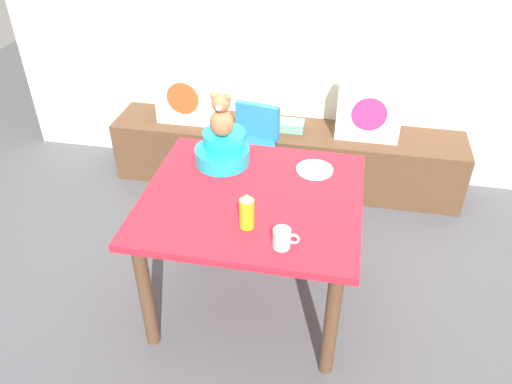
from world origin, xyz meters
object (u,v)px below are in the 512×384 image
pillow_floral_left (186,94)px  teddy_bear (221,116)px  infant_seat_teal (223,150)px  highchair (250,149)px  book_stack (290,126)px  dining_table (252,212)px  coffee_mug (282,238)px  pillow_floral_right (369,110)px  ketchup_bottle (247,211)px  dinner_plate_near (315,170)px

pillow_floral_left → teddy_bear: size_ratio=1.76×
infant_seat_teal → highchair: bearing=85.0°
book_stack → teddy_bear: 1.12m
dining_table → infant_seat_teal: infant_seat_teal is taller
coffee_mug → dining_table: bearing=120.1°
pillow_floral_right → infant_seat_teal: (-0.80, -0.94, 0.13)m
teddy_bear → ketchup_bottle: (0.25, -0.54, -0.19)m
dining_table → highchair: size_ratio=1.40×
pillow_floral_left → pillow_floral_right: same height
dinner_plate_near → highchair: bearing=131.7°
book_stack → ketchup_bottle: size_ratio=1.08×
pillow_floral_left → teddy_bear: bearing=-60.8°
pillow_floral_right → pillow_floral_left: bearing=180.0°
book_stack → coffee_mug: bearing=-83.7°
book_stack → infant_seat_teal: bearing=-105.0°
pillow_floral_left → highchair: (0.57, -0.42, -0.16)m
dining_table → infant_seat_teal: size_ratio=3.35×
book_stack → infant_seat_teal: 1.04m
dining_table → infant_seat_teal: (-0.22, 0.29, 0.18)m
ketchup_bottle → dinner_plate_near: (0.26, 0.54, -0.08)m
pillow_floral_right → ketchup_bottle: bearing=-110.5°
dining_table → highchair: highchair is taller
book_stack → dining_table: (-0.03, -1.25, 0.14)m
pillow_floral_right → dinner_plate_near: (-0.29, -0.94, 0.07)m
highchair → ketchup_bottle: ketchup_bottle is taller
highchair → infant_seat_teal: infant_seat_teal is taller
highchair → pillow_floral_right: bearing=28.8°
pillow_floral_right → coffee_mug: size_ratio=3.67×
highchair → coffee_mug: size_ratio=6.58×
pillow_floral_left → infant_seat_teal: same height
book_stack → dinner_plate_near: dinner_plate_near is taller
teddy_bear → dinner_plate_near: size_ratio=1.25×
coffee_mug → pillow_floral_left: bearing=121.0°
teddy_bear → ketchup_bottle: teddy_bear is taller
pillow_floral_left → teddy_bear: teddy_bear is taller
pillow_floral_left → highchair: size_ratio=0.56×
book_stack → dinner_plate_near: bearing=-75.0°
ketchup_bottle → pillow_floral_right: bearing=69.5°
teddy_bear → coffee_mug: size_ratio=2.08×
teddy_bear → dining_table: bearing=-52.7°
pillow_floral_right → dining_table: pillow_floral_right is taller
dining_table → teddy_bear: (-0.22, 0.29, 0.39)m
dining_table → dinner_plate_near: size_ratio=5.53×
teddy_bear → pillow_floral_left: bearing=119.2°
book_stack → highchair: bearing=-115.7°
ketchup_bottle → dinner_plate_near: 0.61m
teddy_bear → dinner_plate_near: bearing=-0.4°
highchair → ketchup_bottle: (0.20, -1.06, 0.31)m
book_stack → coffee_mug: size_ratio=1.67×
coffee_mug → book_stack: bearing=96.3°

